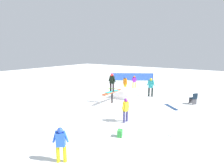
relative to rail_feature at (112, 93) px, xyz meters
The scene contains 15 objects.
ground_plane 0.75m from the rail_feature, ahead, with size 60.00×60.00×0.00m, color white.
rail_feature is the anchor object (origin of this frame).
snow_kicker_ramp 2.08m from the rail_feature, behind, with size 1.80×1.50×0.70m, color white.
main_rider_on_rail 0.86m from the rail_feature, ahead, with size 1.34×0.73×1.41m.
bystander_purple 6.14m from the rail_feature, 169.03° to the right, with size 0.44×0.49×1.34m.
bystander_yellow 3.81m from the rail_feature, 46.04° to the left, with size 0.62×0.25×1.39m.
bystander_blue 7.62m from the rail_feature, 20.24° to the left, with size 0.42×0.53×1.35m.
bystander_teal 3.93m from the rail_feature, 153.58° to the left, with size 0.29×0.70×1.66m.
bystander_orange 3.99m from the rail_feature, 164.67° to the right, with size 0.39×0.66×1.54m.
loose_snowboard_navy 4.48m from the rail_feature, 110.01° to the left, with size 1.45×0.28×0.02m, color navy.
loose_snowboard_white 6.19m from the rail_feature, 67.78° to the left, with size 1.45×0.28×0.02m, color white.
loose_snowboard_lime 5.18m from the rail_feature, 148.87° to the right, with size 1.42×0.28×0.02m, color #85E42C.
folding_chair 6.22m from the rail_feature, 120.98° to the left, with size 0.62×0.62×0.88m.
backpack_on_snow 5.53m from the rail_feature, 38.20° to the left, with size 0.30×0.22×0.34m, color green.
safety_fence 10.12m from the rail_feature, 160.84° to the right, with size 3.00×4.81×1.10m.
Camera 1 is at (10.88, 7.42, 4.03)m, focal length 28.00 mm.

